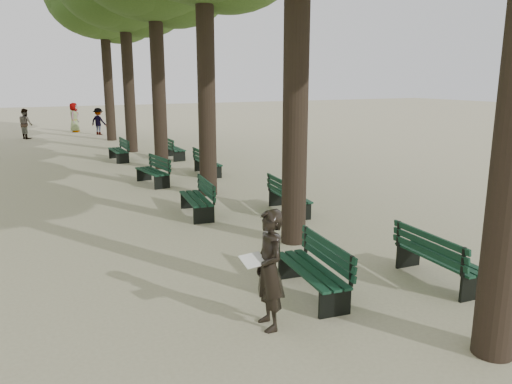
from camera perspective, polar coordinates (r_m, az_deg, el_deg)
name	(u,v)px	position (r m, az deg, el deg)	size (l,w,h in m)	color
ground	(310,313)	(7.79, 6.14, -13.61)	(120.00, 120.00, 0.00)	#B6AF89
bench_left_0	(311,280)	(8.26, 6.36, -9.93)	(0.78, 1.85, 0.92)	black
bench_left_1	(197,205)	(12.90, -6.82, -1.49)	(0.79, 1.86, 0.92)	black
bench_left_2	(153,177)	(16.84, -11.74, 1.74)	(0.78, 1.85, 0.92)	black
bench_left_3	(119,154)	(22.06, -15.44, 4.16)	(0.58, 1.80, 0.92)	black
bench_right_0	(438,267)	(9.27, 20.13, -8.06)	(0.69, 1.83, 0.92)	black
bench_right_1	(289,202)	(13.10, 3.81, -1.20)	(0.79, 1.86, 0.92)	black
bench_right_2	(208,167)	(18.30, -5.55, 2.84)	(0.66, 1.83, 0.92)	black
bench_right_3	(174,153)	(22.08, -9.37, 4.47)	(0.58, 1.80, 0.92)	black
man_with_map	(269,270)	(7.02, 1.53, -8.87)	(0.64, 0.72, 1.73)	black
pedestrian_b	(99,121)	(32.52, -17.55, 7.71)	(1.06, 0.33, 1.64)	#262628
pedestrian_d	(74,117)	(34.65, -20.07, 8.01)	(0.92, 0.38, 1.88)	#262628
pedestrian_a	(26,124)	(31.80, -24.83, 7.10)	(0.84, 0.35, 1.74)	#262628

